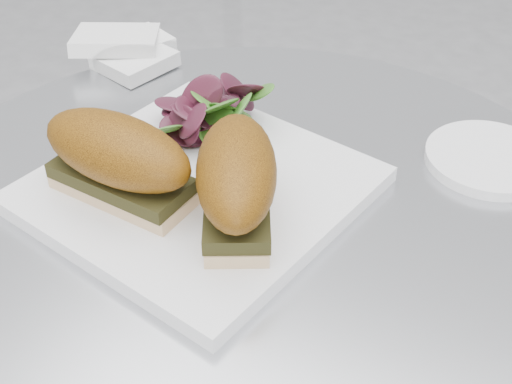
% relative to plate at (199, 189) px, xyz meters
% --- Properties ---
extents(plate, '(0.32, 0.32, 0.02)m').
position_rel_plate_xyz_m(plate, '(0.00, 0.00, 0.00)').
color(plate, white).
rests_on(plate, table).
extents(sandwich_left, '(0.16, 0.08, 0.08)m').
position_rel_plate_xyz_m(sandwich_left, '(-0.05, -0.05, 0.05)').
color(sandwich_left, tan).
rests_on(sandwich_left, plate).
extents(sandwich_right, '(0.13, 0.17, 0.08)m').
position_rel_plate_xyz_m(sandwich_right, '(0.06, -0.03, 0.05)').
color(sandwich_right, tan).
rests_on(sandwich_right, plate).
extents(salad, '(0.11, 0.11, 0.05)m').
position_rel_plate_xyz_m(salad, '(-0.03, 0.08, 0.03)').
color(salad, '#50852B').
rests_on(salad, plate).
extents(napkin, '(0.16, 0.16, 0.02)m').
position_rel_plate_xyz_m(napkin, '(-0.22, 0.19, 0.00)').
color(napkin, white).
rests_on(napkin, table).
extents(saucer, '(0.13, 0.13, 0.01)m').
position_rel_plate_xyz_m(saucer, '(0.23, 0.18, -0.00)').
color(saucer, white).
rests_on(saucer, table).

